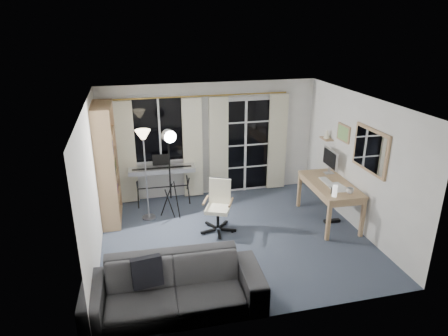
# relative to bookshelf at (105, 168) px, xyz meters

# --- Properties ---
(floor) EXTENTS (4.50, 4.00, 0.02)m
(floor) POSITION_rel_bookshelf_xyz_m (2.13, -1.22, -1.06)
(floor) COLOR #3D485A
(floor) RESTS_ON ground
(window) EXTENTS (1.20, 0.08, 1.40)m
(window) POSITION_rel_bookshelf_xyz_m (1.08, 0.76, 0.45)
(window) COLOR white
(window) RESTS_ON floor
(french_door) EXTENTS (1.32, 0.09, 2.11)m
(french_door) POSITION_rel_bookshelf_xyz_m (2.88, 0.76, -0.02)
(french_door) COLOR white
(french_door) RESTS_ON floor
(curtains) EXTENTS (3.60, 0.07, 2.13)m
(curtains) POSITION_rel_bookshelf_xyz_m (1.99, 0.66, 0.05)
(curtains) COLOR gold
(curtains) RESTS_ON floor
(bookshelf) EXTENTS (0.38, 1.03, 2.21)m
(bookshelf) POSITION_rel_bookshelf_xyz_m (0.00, 0.00, 0.00)
(bookshelf) COLOR tan
(bookshelf) RESTS_ON floor
(torchiere_lamp) EXTENTS (0.36, 0.36, 1.75)m
(torchiere_lamp) POSITION_rel_bookshelf_xyz_m (0.72, -0.12, 0.36)
(torchiere_lamp) COLOR #B2B2B7
(torchiere_lamp) RESTS_ON floor
(keyboard_piano) EXTENTS (1.33, 0.68, 0.96)m
(keyboard_piano) POSITION_rel_bookshelf_xyz_m (1.07, 0.48, -0.32)
(keyboard_piano) COLOR black
(keyboard_piano) RESTS_ON floor
(studio_light) EXTENTS (0.38, 0.39, 1.79)m
(studio_light) POSITION_rel_bookshelf_xyz_m (1.17, -0.24, 0.39)
(studio_light) COLOR black
(studio_light) RESTS_ON floor
(office_chair) EXTENTS (0.65, 0.66, 0.94)m
(office_chair) POSITION_rel_bookshelf_xyz_m (1.95, -0.81, -0.50)
(office_chair) COLOR black
(office_chair) RESTS_ON floor
(desk) EXTENTS (0.77, 1.45, 0.76)m
(desk) POSITION_rel_bookshelf_xyz_m (4.01, -1.00, -0.38)
(desk) COLOR #9E7D51
(desk) RESTS_ON floor
(monitor) EXTENTS (0.19, 0.55, 0.48)m
(monitor) POSITION_rel_bookshelf_xyz_m (4.21, -0.55, 0.01)
(monitor) COLOR silver
(monitor) RESTS_ON desk
(desk_clutter) EXTENTS (0.47, 0.86, 0.97)m
(desk_clutter) POSITION_rel_bookshelf_xyz_m (3.94, -1.22, -0.45)
(desk_clutter) COLOR white
(desk_clutter) RESTS_ON desk
(mug) EXTENTS (0.13, 0.10, 0.13)m
(mug) POSITION_rel_bookshelf_xyz_m (4.11, -1.50, -0.22)
(mug) COLOR silver
(mug) RESTS_ON desk
(wall_mirror) EXTENTS (0.04, 0.94, 0.74)m
(wall_mirror) POSITION_rel_bookshelf_xyz_m (4.35, -1.57, 0.50)
(wall_mirror) COLOR tan
(wall_mirror) RESTS_ON floor
(framed_print) EXTENTS (0.03, 0.42, 0.32)m
(framed_print) POSITION_rel_bookshelf_xyz_m (4.36, -0.67, 0.55)
(framed_print) COLOR tan
(framed_print) RESTS_ON floor
(wall_shelf) EXTENTS (0.16, 0.30, 0.18)m
(wall_shelf) POSITION_rel_bookshelf_xyz_m (4.29, -0.17, 0.36)
(wall_shelf) COLOR tan
(wall_shelf) RESTS_ON floor
(sofa) EXTENTS (2.35, 0.77, 0.91)m
(sofa) POSITION_rel_bookshelf_xyz_m (0.90, -2.77, -0.59)
(sofa) COLOR #303032
(sofa) RESTS_ON floor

